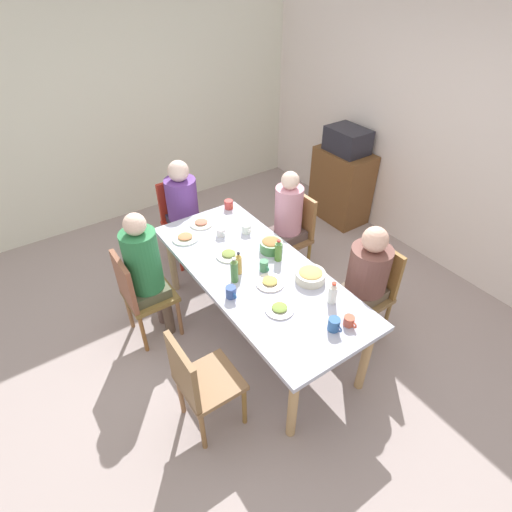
{
  "coord_description": "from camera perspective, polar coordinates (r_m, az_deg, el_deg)",
  "views": [
    {
      "loc": [
        2.12,
        -1.45,
        2.86
      ],
      "look_at": [
        0.0,
        0.0,
        0.88
      ],
      "focal_mm": 28.48,
      "sensor_mm": 36.0,
      "label": 1
    }
  ],
  "objects": [
    {
      "name": "ground_plane",
      "position": [
        3.84,
        0.0,
        -10.46
      ],
      "size": [
        6.44,
        6.44,
        0.0
      ],
      "primitive_type": "plane",
      "color": "#A29290"
    },
    {
      "name": "wall_back",
      "position": [
        4.6,
        25.44,
        14.27
      ],
      "size": [
        5.61,
        0.12,
        2.6
      ],
      "primitive_type": "cube",
      "color": "white",
      "rests_on": "ground_plane"
    },
    {
      "name": "wall_left",
      "position": [
        5.31,
        -18.0,
        18.82
      ],
      "size": [
        0.12,
        4.77,
        2.6
      ],
      "primitive_type": "cube",
      "color": "white",
      "rests_on": "ground_plane"
    },
    {
      "name": "dining_table",
      "position": [
        3.38,
        0.0,
        -3.02
      ],
      "size": [
        2.12,
        0.91,
        0.73
      ],
      "color": "#B4B8CF",
      "rests_on": "ground_plane"
    },
    {
      "name": "chair_0",
      "position": [
        3.59,
        -16.0,
        -4.99
      ],
      "size": [
        0.4,
        0.4,
        0.9
      ],
      "color": "olive",
      "rests_on": "ground_plane"
    },
    {
      "name": "person_0",
      "position": [
        3.46,
        -15.28,
        -1.61
      ],
      "size": [
        0.3,
        0.3,
        1.26
      ],
      "color": "brown",
      "rests_on": "ground_plane"
    },
    {
      "name": "chair_1",
      "position": [
        4.5,
        -10.47,
        5.5
      ],
      "size": [
        0.4,
        0.4,
        0.9
      ],
      "color": "#AD281D",
      "rests_on": "ground_plane"
    },
    {
      "name": "person_1",
      "position": [
        4.33,
        -10.26,
        7.33
      ],
      "size": [
        0.32,
        0.32,
        1.19
      ],
      "color": "#2C2B49",
      "rests_on": "ground_plane"
    },
    {
      "name": "chair_2",
      "position": [
        3.64,
        15.77,
        -4.28
      ],
      "size": [
        0.4,
        0.4,
        0.9
      ],
      "color": "olive",
      "rests_on": "ground_plane"
    },
    {
      "name": "person_2",
      "position": [
        3.46,
        15.3,
        -2.47
      ],
      "size": [
        0.34,
        0.34,
        1.15
      ],
      "color": "brown",
      "rests_on": "ground_plane"
    },
    {
      "name": "chair_3",
      "position": [
        4.21,
        5.27,
        3.56
      ],
      "size": [
        0.4,
        0.4,
        0.9
      ],
      "color": "brown",
      "rests_on": "ground_plane"
    },
    {
      "name": "person_3",
      "position": [
        4.06,
        4.4,
        5.38
      ],
      "size": [
        0.3,
        0.3,
        1.19
      ],
      "color": "brown",
      "rests_on": "ground_plane"
    },
    {
      "name": "chair_4",
      "position": [
        2.9,
        -8.01,
        -16.96
      ],
      "size": [
        0.4,
        0.4,
        0.9
      ],
      "color": "olive",
      "rests_on": "ground_plane"
    },
    {
      "name": "plate_0",
      "position": [
        3.49,
        -3.85,
        0.2
      ],
      "size": [
        0.22,
        0.22,
        0.04
      ],
      "color": "silver",
      "rests_on": "dining_table"
    },
    {
      "name": "plate_1",
      "position": [
        3.92,
        -7.69,
        4.61
      ],
      "size": [
        0.22,
        0.22,
        0.04
      ],
      "color": "white",
      "rests_on": "dining_table"
    },
    {
      "name": "plate_2",
      "position": [
        3.74,
        -9.9,
        2.57
      ],
      "size": [
        0.24,
        0.24,
        0.04
      ],
      "color": "white",
      "rests_on": "dining_table"
    },
    {
      "name": "plate_3",
      "position": [
        3.2,
        1.91,
        -3.71
      ],
      "size": [
        0.23,
        0.23,
        0.04
      ],
      "color": "silver",
      "rests_on": "dining_table"
    },
    {
      "name": "plate_4",
      "position": [
        3.0,
        3.33,
        -7.37
      ],
      "size": [
        0.21,
        0.21,
        0.04
      ],
      "color": "white",
      "rests_on": "dining_table"
    },
    {
      "name": "bowl_0",
      "position": [
        3.52,
        2.15,
        1.54
      ],
      "size": [
        0.2,
        0.2,
        0.11
      ],
      "color": "#457F46",
      "rests_on": "dining_table"
    },
    {
      "name": "bowl_1",
      "position": [
        3.24,
        7.64,
        -2.7
      ],
      "size": [
        0.24,
        0.24,
        0.1
      ],
      "color": "beige",
      "rests_on": "dining_table"
    },
    {
      "name": "cup_0",
      "position": [
        2.95,
        12.96,
        -8.9
      ],
      "size": [
        0.11,
        0.08,
        0.07
      ],
      "color": "#C8543D",
      "rests_on": "dining_table"
    },
    {
      "name": "cup_1",
      "position": [
        3.31,
        1.14,
        -1.39
      ],
      "size": [
        0.11,
        0.07,
        0.1
      ],
      "color": "#488C5F",
      "rests_on": "dining_table"
    },
    {
      "name": "cup_2",
      "position": [
        2.88,
        10.91,
        -9.43
      ],
      "size": [
        0.12,
        0.08,
        0.1
      ],
      "color": "#315F9E",
      "rests_on": "dining_table"
    },
    {
      "name": "cup_3",
      "position": [
        3.76,
        -1.37,
        3.86
      ],
      "size": [
        0.12,
        0.09,
        0.08
      ],
      "color": "white",
      "rests_on": "dining_table"
    },
    {
      "name": "cup_4",
      "position": [
        3.07,
        -3.53,
        -5.1
      ],
      "size": [
        0.11,
        0.08,
        0.1
      ],
      "color": "#38539A",
      "rests_on": "dining_table"
    },
    {
      "name": "cup_5",
      "position": [
        4.13,
        -3.84,
        7.22
      ],
      "size": [
        0.12,
        0.09,
        0.09
      ],
      "color": "#C74440",
      "rests_on": "dining_table"
    },
    {
      "name": "cup_6",
      "position": [
        3.73,
        -4.95,
        3.33
      ],
      "size": [
        0.12,
        0.08,
        0.08
      ],
      "color": "white",
      "rests_on": "dining_table"
    },
    {
      "name": "bottle_0",
      "position": [
        3.17,
        -3.07,
        -2.03
      ],
      "size": [
        0.06,
        0.06,
        0.23
      ],
      "color": "#43783A",
      "rests_on": "dining_table"
    },
    {
      "name": "bottle_1",
      "position": [
        3.06,
        10.73,
        -5.14
      ],
      "size": [
        0.07,
        0.07,
        0.19
      ],
      "color": "silver",
      "rests_on": "dining_table"
    },
    {
      "name": "bottle_2",
      "position": [
        3.26,
        -2.45,
        -1.06
      ],
      "size": [
        0.05,
        0.05,
        0.2
      ],
      "color": "gold",
      "rests_on": "dining_table"
    },
    {
      "name": "bottle_3",
      "position": [
        3.39,
        3.17,
        0.75
      ],
      "size": [
        0.06,
        0.06,
        0.2
      ],
      "color": "#4E7E2E",
      "rests_on": "dining_table"
    },
    {
      "name": "side_cabinet",
      "position": [
        5.29,
        11.87,
        9.66
      ],
      "size": [
        0.7,
        0.44,
        0.9
      ],
      "primitive_type": "cube",
      "color": "brown",
      "rests_on": "ground_plane"
    },
    {
      "name": "microwave",
      "position": [
        5.05,
        12.74,
        15.58
      ],
      "size": [
        0.48,
        0.36,
        0.28
      ],
      "primitive_type": "cube",
      "color": "#24242E",
      "rests_on": "side_cabinet"
    }
  ]
}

